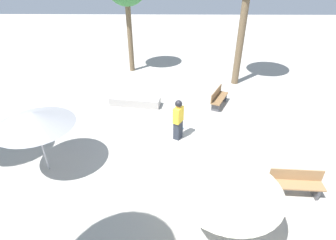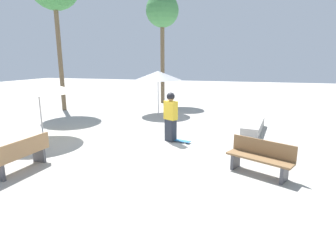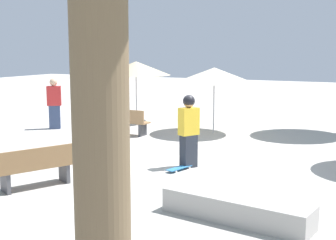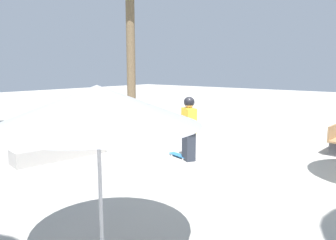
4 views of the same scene
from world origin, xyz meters
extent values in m
plane|color=#ADA8A0|center=(0.00, 0.00, 0.00)|extent=(60.00, 60.00, 0.00)
cube|color=#282D38|center=(0.02, 0.59, 0.39)|extent=(0.40, 0.44, 0.78)
cube|color=yellow|center=(0.02, 0.59, 1.10)|extent=(0.45, 0.52, 0.65)
sphere|color=tan|center=(0.02, 0.59, 1.55)|extent=(0.25, 0.25, 0.25)
sphere|color=black|center=(0.02, 0.59, 1.59)|extent=(0.29, 0.29, 0.29)
cube|color=teal|center=(0.08, 0.94, 0.06)|extent=(0.40, 0.82, 0.02)
cylinder|color=silver|center=(0.06, 1.20, 0.03)|extent=(0.04, 0.06, 0.05)
cylinder|color=silver|center=(0.23, 1.16, 0.03)|extent=(0.04, 0.06, 0.05)
cylinder|color=silver|center=(-0.06, 0.72, 0.03)|extent=(0.04, 0.06, 0.05)
cylinder|color=silver|center=(0.10, 0.68, 0.03)|extent=(0.04, 0.06, 0.05)
cube|color=#A8A39E|center=(-2.09, 3.44, 0.20)|extent=(2.58, 1.00, 0.41)
cube|color=#47474C|center=(2.96, -2.41, 0.20)|extent=(0.10, 0.40, 0.40)
cube|color=#9E754C|center=(3.59, -2.45, 0.42)|extent=(1.62, 0.53, 0.05)
cube|color=#9E754C|center=(3.60, -2.25, 0.65)|extent=(1.60, 0.13, 0.40)
cube|color=#47474C|center=(2.42, 4.01, 0.20)|extent=(0.39, 0.24, 0.40)
cube|color=#47474C|center=(1.88, 2.88, 0.20)|extent=(0.39, 0.24, 0.40)
cube|color=olive|center=(2.15, 3.45, 0.42)|extent=(1.09, 1.63, 0.05)
cube|color=olive|center=(1.97, 3.53, 0.65)|extent=(0.73, 1.46, 0.40)
cylinder|color=#B7B7BC|center=(1.10, -3.91, 1.00)|extent=(0.05, 0.05, 2.01)
cone|color=beige|center=(1.10, -3.91, 1.94)|extent=(2.53, 2.53, 0.48)
cylinder|color=#B7B7BC|center=(-4.55, -1.37, 1.06)|extent=(0.05, 0.05, 2.12)
cone|color=#99999E|center=(-4.55, -1.37, 2.05)|extent=(2.47, 2.47, 0.47)
cylinder|color=brown|center=(-4.15, -6.99, 3.19)|extent=(0.24, 0.24, 6.38)
cylinder|color=brown|center=(-8.38, -2.31, 2.82)|extent=(0.27, 0.27, 5.64)
sphere|color=#428447|center=(-8.38, -2.31, 5.95)|extent=(2.10, 2.10, 2.10)
camera|label=1|loc=(-0.25, -8.30, 6.25)|focal=28.00mm
camera|label=2|loc=(8.62, 2.98, 2.75)|focal=28.00mm
camera|label=3|loc=(-4.34, 10.52, 2.81)|focal=50.00mm
camera|label=4|loc=(-6.97, -4.44, 2.48)|focal=35.00mm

